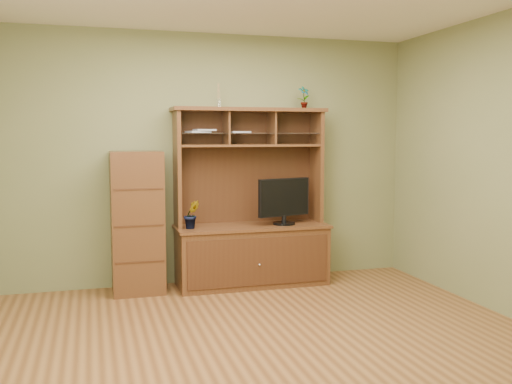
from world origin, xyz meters
name	(u,v)px	position (x,y,z in m)	size (l,w,h in m)	color
room	(266,169)	(0.00, 0.00, 1.35)	(4.54, 4.04, 2.74)	brown
media_hutch	(251,236)	(0.37, 1.73, 0.52)	(1.66, 0.61, 1.90)	#452413
monitor	(284,200)	(0.72, 1.64, 0.91)	(0.62, 0.24, 0.50)	black
orchid_plant	(192,214)	(-0.29, 1.65, 0.80)	(0.16, 0.13, 0.29)	#315C1F
top_plant	(304,97)	(1.00, 1.80, 2.02)	(0.13, 0.09, 0.25)	#2C6A25
reed_diffuser	(219,98)	(0.04, 1.81, 2.00)	(0.05, 0.05, 0.25)	silver
magazines	(213,131)	(-0.02, 1.81, 1.65)	(0.70, 0.23, 0.04)	#ABABAF
side_cabinet	(137,222)	(-0.83, 1.75, 0.72)	(0.52, 0.47, 1.45)	#452413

